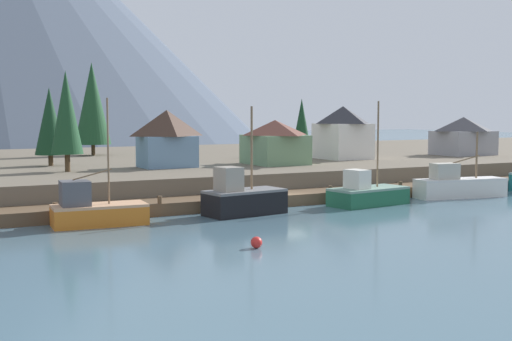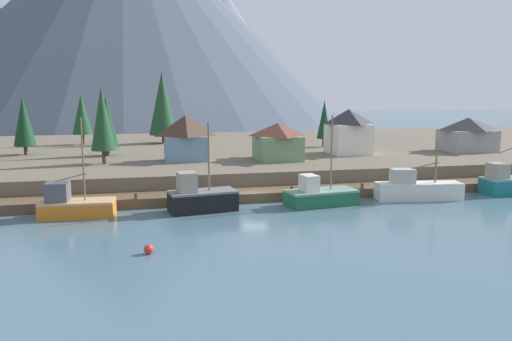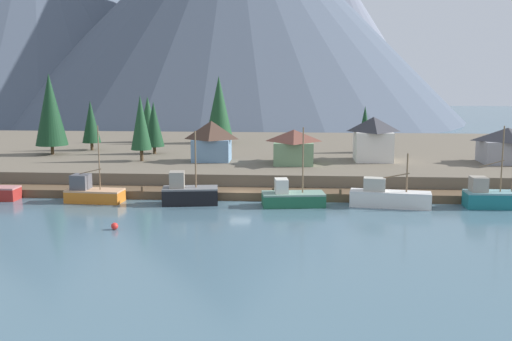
% 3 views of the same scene
% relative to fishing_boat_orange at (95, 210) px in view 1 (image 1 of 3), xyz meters
% --- Properties ---
extents(ground_plane, '(400.00, 400.00, 1.00)m').
position_rel_fishing_boat_orange_xyz_m(ground_plane, '(17.59, 21.76, -1.61)').
color(ground_plane, '#476675').
extents(dock, '(80.00, 4.00, 1.60)m').
position_rel_fishing_boat_orange_xyz_m(dock, '(17.59, 3.75, -0.61)').
color(dock, brown).
rests_on(dock, ground_plane).
extents(shoreline_bank, '(400.00, 56.00, 2.50)m').
position_rel_fishing_boat_orange_xyz_m(shoreline_bank, '(17.59, 33.76, 0.14)').
color(shoreline_bank, '#665B4C').
rests_on(shoreline_bank, ground_plane).
extents(mountain_east_peak, '(73.66, 73.66, 56.98)m').
position_rel_fishing_boat_orange_xyz_m(mountain_east_peak, '(35.47, 154.84, 27.38)').
color(mountain_east_peak, slate).
rests_on(mountain_east_peak, ground_plane).
extents(fishing_boat_orange, '(6.81, 3.28, 9.15)m').
position_rel_fishing_boat_orange_xyz_m(fishing_boat_orange, '(0.00, 0.00, 0.00)').
color(fishing_boat_orange, '#CC6B1E').
rests_on(fishing_boat_orange, ground_plane).
extents(fishing_boat_black, '(6.77, 3.81, 8.61)m').
position_rel_fishing_boat_orange_xyz_m(fishing_boat_black, '(11.69, -0.33, 0.16)').
color(fishing_boat_black, black).
rests_on(fishing_boat_black, ground_plane).
extents(fishing_boat_green, '(7.51, 4.10, 9.13)m').
position_rel_fishing_boat_orange_xyz_m(fishing_boat_green, '(23.82, -0.48, -0.12)').
color(fishing_boat_green, '#1E5B3D').
rests_on(fishing_boat_green, ground_plane).
extents(fishing_boat_white, '(9.35, 3.71, 6.27)m').
position_rel_fishing_boat_orange_xyz_m(fishing_boat_white, '(34.87, -0.20, 0.02)').
color(fishing_boat_white, silver).
rests_on(fishing_boat_white, ground_plane).
extents(house_grey, '(7.47, 5.95, 5.07)m').
position_rel_fishing_boat_orange_xyz_m(house_grey, '(54.16, 18.66, 3.98)').
color(house_grey, gray).
rests_on(house_grey, shoreline_bank).
extents(house_blue, '(5.69, 4.27, 5.90)m').
position_rel_fishing_boat_orange_xyz_m(house_blue, '(11.87, 17.52, 4.41)').
color(house_blue, '#6689A8').
rests_on(house_blue, shoreline_bank).
extents(house_green, '(5.76, 6.91, 4.83)m').
position_rel_fishing_boat_orange_xyz_m(house_green, '(23.84, 16.12, 3.86)').
color(house_green, '#6B8E66').
rests_on(house_green, shoreline_bank).
extents(house_white, '(5.57, 6.22, 6.43)m').
position_rel_fishing_boat_orange_xyz_m(house_white, '(35.41, 19.81, 4.67)').
color(house_white, silver).
rests_on(house_white, shoreline_bank).
extents(conifer_near_left, '(3.02, 3.02, 9.61)m').
position_rel_fishing_boat_orange_xyz_m(conifer_near_left, '(1.64, 16.95, 7.02)').
color(conifer_near_left, '#4C3823').
rests_on(conifer_near_left, shoreline_bank).
extents(conifer_mid_left, '(3.21, 3.21, 8.29)m').
position_rel_fishing_boat_orange_xyz_m(conifer_mid_left, '(1.58, 25.08, 6.11)').
color(conifer_mid_left, '#4C3823').
rests_on(conifer_mid_left, shoreline_bank).
extents(conifer_back_right, '(2.30, 2.30, 7.54)m').
position_rel_fishing_boat_orange_xyz_m(conifer_back_right, '(35.13, 28.99, 5.80)').
color(conifer_back_right, '#4C3823').
rests_on(conifer_back_right, shoreline_bank).
extents(conifer_centre, '(4.75, 4.75, 12.28)m').
position_rel_fishing_boat_orange_xyz_m(conifer_centre, '(9.94, 40.78, 8.25)').
color(conifer_centre, '#4C3823').
rests_on(conifer_centre, shoreline_bank).
extents(channel_buoy, '(0.70, 0.70, 0.70)m').
position_rel_fishing_boat_orange_xyz_m(channel_buoy, '(6.56, -12.51, -0.76)').
color(channel_buoy, red).
rests_on(channel_buoy, ground_plane).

